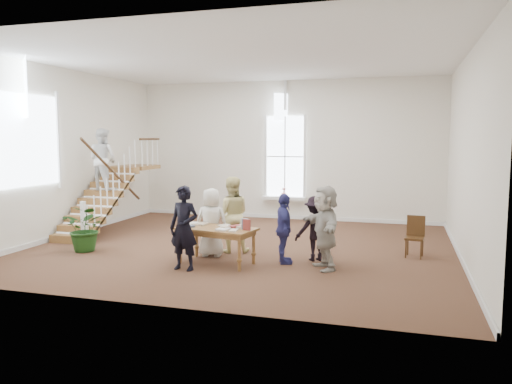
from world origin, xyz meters
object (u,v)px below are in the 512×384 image
(library_table, at_px, (217,232))
(police_officer, at_px, (184,228))
(person_yellow, at_px, (231,215))
(elderly_woman, at_px, (211,222))
(woman_cluster_c, at_px, (325,227))
(woman_cluster_a, at_px, (284,229))
(side_chair, at_px, (415,234))
(floor_plant, at_px, (86,228))
(woman_cluster_b, at_px, (316,228))

(library_table, xyz_separation_m, police_officer, (-0.45, -0.66, 0.17))
(person_yellow, bearing_deg, elderly_woman, 39.21)
(elderly_woman, height_order, person_yellow, person_yellow)
(elderly_woman, height_order, woman_cluster_c, woman_cluster_c)
(elderly_woman, height_order, woman_cluster_a, elderly_woman)
(woman_cluster_a, bearing_deg, elderly_woman, 64.84)
(woman_cluster_c, height_order, side_chair, woman_cluster_c)
(woman_cluster_a, xyz_separation_m, side_chair, (2.69, 1.44, -0.24))
(woman_cluster_a, bearing_deg, floor_plant, 73.37)
(side_chair, bearing_deg, elderly_woman, -156.25)
(elderly_woman, bearing_deg, police_officer, 79.69)
(elderly_woman, relative_size, woman_cluster_b, 1.09)
(elderly_woman, bearing_deg, person_yellow, -126.70)
(elderly_woman, xyz_separation_m, woman_cluster_c, (2.62, -0.38, 0.09))
(person_yellow, relative_size, woman_cluster_c, 1.03)
(woman_cluster_a, bearing_deg, side_chair, -80.94)
(woman_cluster_b, relative_size, side_chair, 1.54)
(woman_cluster_a, bearing_deg, library_table, 87.66)
(person_yellow, height_order, floor_plant, person_yellow)
(police_officer, xyz_separation_m, side_chair, (4.51, 2.51, -0.35))
(police_officer, height_order, person_yellow, person_yellow)
(floor_plant, bearing_deg, woman_cluster_b, 7.00)
(woman_cluster_b, bearing_deg, elderly_woman, -24.25)
(woman_cluster_a, distance_m, woman_cluster_c, 0.93)
(police_officer, distance_m, person_yellow, 1.80)
(person_yellow, height_order, woman_cluster_a, person_yellow)
(woman_cluster_b, bearing_deg, person_yellow, -37.42)
(elderly_woman, xyz_separation_m, side_chair, (4.41, 1.26, -0.26))
(police_officer, xyz_separation_m, floor_plant, (-2.90, 0.86, -0.31))
(woman_cluster_b, bearing_deg, woman_cluster_c, 83.93)
(police_officer, height_order, woman_cluster_b, police_officer)
(library_table, relative_size, elderly_woman, 1.15)
(person_yellow, bearing_deg, police_officer, 57.30)
(side_chair, bearing_deg, woman_cluster_b, -146.83)
(person_yellow, bearing_deg, floor_plant, -4.82)
(person_yellow, bearing_deg, side_chair, 170.61)
(side_chair, bearing_deg, floor_plant, -159.67)
(floor_plant, distance_m, side_chair, 7.59)
(police_officer, distance_m, floor_plant, 3.05)
(woman_cluster_a, distance_m, woman_cluster_b, 0.75)
(woman_cluster_c, height_order, floor_plant, woman_cluster_c)
(person_yellow, bearing_deg, library_table, 72.75)
(floor_plant, height_order, side_chair, floor_plant)
(woman_cluster_b, xyz_separation_m, woman_cluster_c, (0.30, -0.65, 0.15))
(elderly_woman, relative_size, side_chair, 1.68)
(person_yellow, relative_size, side_chair, 1.92)
(police_officer, xyz_separation_m, person_yellow, (0.40, 1.75, 0.03))
(woman_cluster_b, relative_size, floor_plant, 1.29)
(woman_cluster_a, height_order, woman_cluster_c, woman_cluster_c)
(woman_cluster_c, bearing_deg, person_yellow, -138.57)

